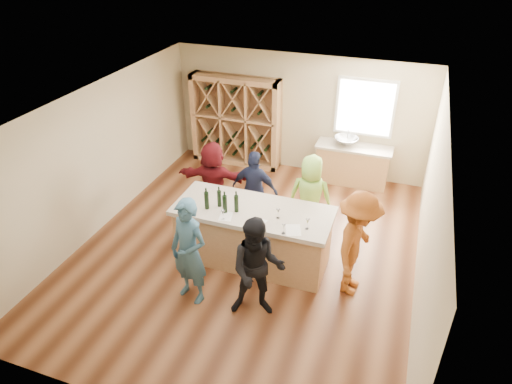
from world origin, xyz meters
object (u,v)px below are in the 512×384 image
(person_far_right, at_px, (310,197))
(person_far_left, at_px, (214,181))
(wine_rack, at_px, (236,121))
(person_far_mid, at_px, (255,190))
(wine_bottle_c, at_px, (219,198))
(wine_bottle_b, at_px, (207,200))
(wine_bottle_e, at_px, (236,204))
(person_near_left, at_px, (189,252))
(tasting_counter_base, at_px, (253,237))
(person_server, at_px, (357,244))
(sink, at_px, (346,141))
(wine_bottle_d, at_px, (225,204))
(person_near_right, at_px, (257,269))

(person_far_right, bearing_deg, person_far_left, -3.10)
(wine_rack, height_order, person_far_mid, wine_rack)
(wine_bottle_c, height_order, person_far_mid, person_far_mid)
(wine_bottle_b, relative_size, wine_bottle_e, 1.03)
(person_near_left, bearing_deg, wine_bottle_e, 86.10)
(tasting_counter_base, relative_size, wine_bottle_c, 8.73)
(person_near_left, height_order, person_far_right, person_near_left)
(wine_bottle_c, relative_size, person_far_left, 0.18)
(person_server, bearing_deg, person_far_left, 74.13)
(sink, distance_m, wine_bottle_b, 4.08)
(wine_bottle_b, xyz_separation_m, wine_bottle_e, (0.51, 0.08, -0.00))
(wine_bottle_c, bearing_deg, wine_rack, 107.34)
(wine_bottle_e, bearing_deg, person_far_mid, 94.85)
(wine_bottle_b, bearing_deg, person_server, 1.16)
(person_near_left, relative_size, person_far_left, 1.11)
(wine_rack, distance_m, person_near_left, 4.86)
(sink, height_order, person_far_left, person_far_left)
(wine_bottle_d, height_order, person_far_right, person_far_right)
(wine_bottle_b, relative_size, person_far_left, 0.19)
(wine_bottle_c, height_order, wine_bottle_d, wine_bottle_d)
(person_far_mid, bearing_deg, wine_bottle_c, 81.84)
(person_near_right, xyz_separation_m, person_far_left, (-1.72, 2.27, -0.03))
(wine_rack, distance_m, person_far_right, 3.44)
(sink, bearing_deg, person_near_right, -96.25)
(wine_bottle_b, bearing_deg, person_far_mid, 72.76)
(wine_bottle_b, height_order, wine_bottle_d, wine_bottle_d)
(person_far_left, bearing_deg, sink, -141.62)
(wine_rack, xyz_separation_m, person_far_left, (0.47, -2.43, -0.27))
(person_near_right, xyz_separation_m, person_far_right, (0.25, 2.29, -0.02))
(wine_bottle_b, distance_m, person_near_left, 1.04)
(person_near_left, relative_size, person_near_right, 1.07)
(sink, relative_size, person_far_left, 0.33)
(sink, distance_m, person_far_left, 3.25)
(sink, distance_m, wine_bottle_c, 3.88)
(person_server, relative_size, person_far_left, 1.12)
(tasting_counter_base, height_order, person_far_mid, person_far_mid)
(person_near_left, xyz_separation_m, person_near_right, (1.10, 0.04, -0.06))
(person_near_right, bearing_deg, person_far_right, 67.72)
(wine_bottle_c, distance_m, wine_bottle_e, 0.34)
(wine_bottle_d, relative_size, person_far_left, 0.19)
(person_server, relative_size, person_far_mid, 1.15)
(wine_rack, height_order, person_far_left, wine_rack)
(person_near_left, distance_m, person_far_right, 2.69)
(person_far_mid, bearing_deg, person_far_right, -174.28)
(person_server, bearing_deg, wine_bottle_d, 98.41)
(wine_rack, bearing_deg, wine_bottle_c, -72.66)
(wine_rack, relative_size, wine_bottle_c, 7.39)
(wine_bottle_b, bearing_deg, wine_bottle_d, -1.04)
(wine_bottle_c, distance_m, person_near_left, 1.17)
(wine_bottle_d, distance_m, person_far_right, 1.82)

